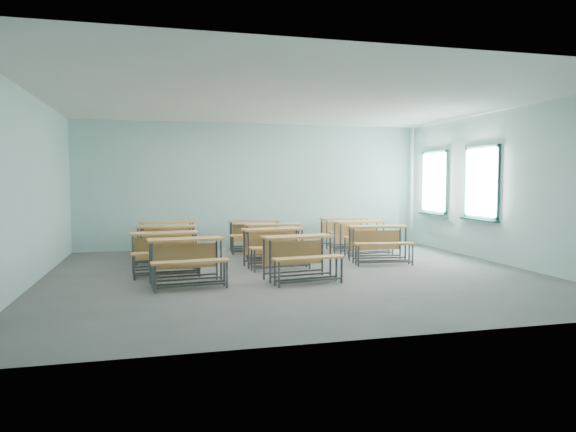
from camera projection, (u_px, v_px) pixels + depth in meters
name	position (u px, v px, depth m)	size (l,w,h in m)	color
room	(299.00, 188.00, 9.50)	(9.04, 8.04, 3.24)	slate
desk_unit_r0c0	(187.00, 254.00, 8.53)	(1.32, 0.96, 0.77)	#C98948
desk_unit_r0c1	(300.00, 251.00, 8.93)	(1.34, 0.99, 0.77)	#C98948
desk_unit_r1c0	(165.00, 246.00, 9.55)	(1.29, 0.92, 0.77)	#C98948
desk_unit_r1c1	(275.00, 241.00, 10.31)	(1.31, 0.95, 0.77)	#C98948
desk_unit_r1c2	(379.00, 238.00, 10.88)	(1.33, 0.98, 0.77)	#C98948
desk_unit_r2c0	(166.00, 238.00, 10.89)	(1.34, 0.99, 0.77)	#C98948
desk_unit_r2c1	(273.00, 235.00, 11.38)	(1.33, 0.97, 0.77)	#C98948
desk_unit_r2c2	(361.00, 232.00, 12.14)	(1.32, 0.95, 0.77)	#C98948
desk_unit_r3c0	(168.00, 232.00, 12.04)	(1.33, 0.97, 0.77)	#C98948
desk_unit_r3c1	(255.00, 231.00, 12.50)	(1.29, 0.91, 0.77)	#C98948
desk_unit_r3c2	(346.00, 228.00, 13.19)	(1.31, 0.94, 0.77)	#C98948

